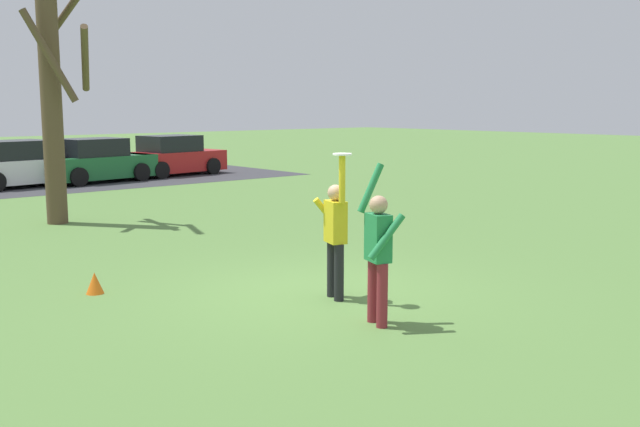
% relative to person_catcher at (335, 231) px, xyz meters
% --- Properties ---
extents(ground_plane, '(120.00, 120.00, 0.00)m').
position_rel_person_catcher_xyz_m(ground_plane, '(0.02, 0.40, -0.98)').
color(ground_plane, '#567F3D').
extents(person_catcher, '(0.48, 0.59, 2.08)m').
position_rel_person_catcher_xyz_m(person_catcher, '(0.00, 0.00, 0.00)').
color(person_catcher, black).
rests_on(person_catcher, ground_plane).
extents(person_defender, '(0.56, 0.63, 2.04)m').
position_rel_person_catcher_xyz_m(person_defender, '(-0.43, -1.27, -0.00)').
color(person_defender, maroon).
rests_on(person_defender, ground_plane).
extents(frisbee_disc, '(0.26, 0.26, 0.02)m').
position_rel_person_catcher_xyz_m(frisbee_disc, '(-0.07, -0.21, 1.11)').
color(frisbee_disc, white).
rests_on(frisbee_disc, person_catcher).
extents(parked_car_white, '(4.30, 2.45, 1.59)m').
position_rel_person_catcher_xyz_m(parked_car_white, '(1.50, 17.88, -0.25)').
color(parked_car_white, white).
rests_on(parked_car_white, ground_plane).
extents(parked_car_green, '(4.30, 2.45, 1.59)m').
position_rel_person_catcher_xyz_m(parked_car_green, '(4.18, 17.68, -0.25)').
color(parked_car_green, '#1E6633').
rests_on(parked_car_green, ground_plane).
extents(parked_car_red, '(4.30, 2.45, 1.59)m').
position_rel_person_catcher_xyz_m(parked_car_red, '(7.63, 18.23, -0.25)').
color(parked_car_red, red).
rests_on(parked_car_red, ground_plane).
extents(bare_tree_tall, '(1.87, 1.89, 7.21)m').
position_rel_person_catcher_xyz_m(bare_tree_tall, '(-0.42, 9.26, 2.30)').
color(bare_tree_tall, brown).
rests_on(bare_tree_tall, ground_plane).
extents(field_cone_orange, '(0.26, 0.26, 0.32)m').
position_rel_person_catcher_xyz_m(field_cone_orange, '(-2.51, 2.53, -0.82)').
color(field_cone_orange, orange).
rests_on(field_cone_orange, ground_plane).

